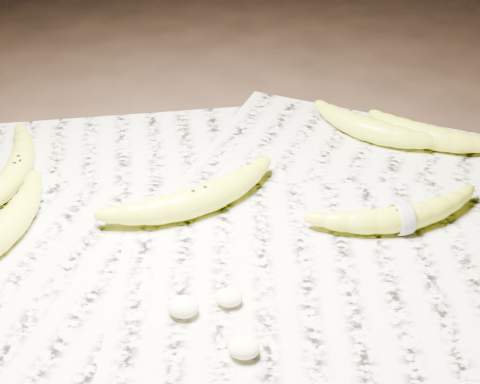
# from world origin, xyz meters

# --- Properties ---
(ground) EXTENTS (3.00, 3.00, 0.00)m
(ground) POSITION_xyz_m (0.00, 0.00, 0.00)
(ground) COLOR black
(ground) RESTS_ON ground
(newspaper_patch) EXTENTS (0.90, 0.70, 0.01)m
(newspaper_patch) POSITION_xyz_m (0.02, 0.02, 0.00)
(newspaper_patch) COLOR #A9A690
(newspaper_patch) RESTS_ON ground
(banana_left_a) EXTENTS (0.06, 0.21, 0.04)m
(banana_left_a) POSITION_xyz_m (-0.30, 0.12, 0.03)
(banana_left_a) COLOR gold
(banana_left_a) RESTS_ON newspaper_patch
(banana_left_b) EXTENTS (0.12, 0.22, 0.04)m
(banana_left_b) POSITION_xyz_m (-0.27, -0.02, 0.03)
(banana_left_b) COLOR gold
(banana_left_b) RESTS_ON newspaper_patch
(banana_center) EXTENTS (0.22, 0.18, 0.04)m
(banana_center) POSITION_xyz_m (-0.04, 0.06, 0.03)
(banana_center) COLOR gold
(banana_center) RESTS_ON newspaper_patch
(banana_taped) EXTENTS (0.22, 0.12, 0.04)m
(banana_taped) POSITION_xyz_m (0.23, 0.04, 0.03)
(banana_taped) COLOR gold
(banana_taped) RESTS_ON newspaper_patch
(banana_upper_a) EXTENTS (0.20, 0.15, 0.04)m
(banana_upper_a) POSITION_xyz_m (0.21, 0.26, 0.03)
(banana_upper_a) COLOR gold
(banana_upper_a) RESTS_ON newspaper_patch
(banana_upper_b) EXTENTS (0.18, 0.12, 0.04)m
(banana_upper_b) POSITION_xyz_m (0.30, 0.25, 0.03)
(banana_upper_b) COLOR gold
(banana_upper_b) RESTS_ON newspaper_patch
(measuring_tape) EXTENTS (0.02, 0.04, 0.04)m
(measuring_tape) POSITION_xyz_m (0.23, 0.04, 0.03)
(measuring_tape) COLOR white
(measuring_tape) RESTS_ON newspaper_patch
(flesh_chunk_a) EXTENTS (0.04, 0.03, 0.02)m
(flesh_chunk_a) POSITION_xyz_m (-0.03, -0.13, 0.02)
(flesh_chunk_a) COLOR beige
(flesh_chunk_a) RESTS_ON newspaper_patch
(flesh_chunk_b) EXTENTS (0.03, 0.03, 0.02)m
(flesh_chunk_b) POSITION_xyz_m (0.04, -0.18, 0.02)
(flesh_chunk_b) COLOR beige
(flesh_chunk_b) RESTS_ON newspaper_patch
(flesh_chunk_c) EXTENTS (0.03, 0.03, 0.02)m
(flesh_chunk_c) POSITION_xyz_m (0.02, -0.11, 0.02)
(flesh_chunk_c) COLOR beige
(flesh_chunk_c) RESTS_ON newspaper_patch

